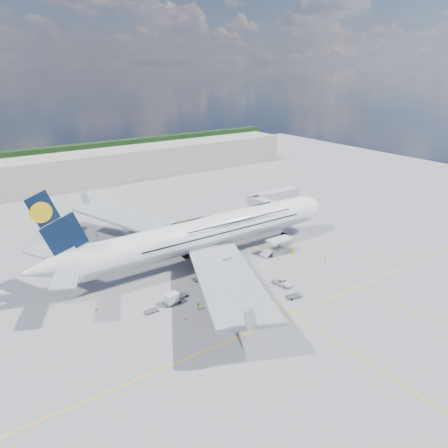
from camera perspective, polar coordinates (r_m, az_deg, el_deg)
ground at (r=98.15m, az=0.85°, el=-6.63°), size 300.00×300.00×0.00m
taxi_line_main at (r=98.15m, az=0.85°, el=-6.62°), size 0.25×220.00×0.01m
taxi_line_cross at (r=84.83m, az=8.92°, el=-11.56°), size 120.00×0.25×0.01m
taxi_line_diag at (r=113.07m, az=3.65°, el=-2.89°), size 14.16×99.06×0.01m
airliner at (r=103.04m, az=-2.27°, el=-1.11°), size 77.26×79.15×23.71m
jet_bridge at (r=128.17m, az=6.23°, el=3.11°), size 18.80×12.10×8.50m
cargo_loader at (r=109.32m, az=7.14°, el=-3.14°), size 8.53×3.20×3.67m
terminal at (r=177.88m, az=-17.45°, el=6.87°), size 180.00×16.00×12.00m
tree_line at (r=233.37m, az=-11.52°, el=9.90°), size 160.00×6.00×8.00m
dolly_row_a at (r=87.13m, az=-6.83°, el=-9.63°), size 3.75×2.51×2.18m
dolly_row_b at (r=89.45m, az=-5.79°, el=-9.34°), size 3.46×2.29×0.47m
dolly_row_c at (r=95.81m, az=-3.35°, el=-7.17°), size 2.68×1.44×0.39m
dolly_back at (r=85.45m, az=-9.43°, el=-11.11°), size 2.67×1.50×0.38m
dolly_nose_far at (r=90.17m, az=9.16°, el=-9.26°), size 3.43×2.38×0.46m
dolly_nose_near at (r=99.62m, az=-0.08°, el=-5.99°), size 2.90×1.69×0.41m
baggage_tug at (r=94.26m, az=2.65°, el=-7.27°), size 3.39×2.38×1.93m
catering_truck_inner at (r=116.35m, az=-7.92°, el=-1.27°), size 7.55×3.40×4.39m
catering_truck_outer at (r=129.73m, az=-20.24°, el=-0.10°), size 7.81×4.92×4.33m
service_van at (r=94.42m, az=7.69°, el=-7.54°), size 2.88×4.88×1.27m
crew_nose at (r=115.37m, az=8.96°, el=-2.17°), size 0.73×0.62×1.70m
crew_loader at (r=105.97m, az=13.10°, el=-4.62°), size 0.89×0.81×1.50m
crew_wing at (r=85.05m, az=-3.42°, el=-10.55°), size 0.59×1.08×1.74m
crew_van at (r=109.40m, az=9.06°, el=-3.41°), size 0.92×1.07×1.86m
crew_tug at (r=89.32m, az=1.94°, el=-8.97°), size 1.09×0.72×1.57m
cone_nose at (r=125.51m, az=11.02°, el=-0.70°), size 0.47×0.47×0.60m
cone_wing_left_inner at (r=111.41m, az=-12.15°, el=-3.55°), size 0.42×0.42×0.54m
cone_wing_left_outer at (r=124.16m, az=-16.31°, el=-1.39°), size 0.49×0.49×0.62m
cone_wing_right_inner at (r=92.04m, az=0.38°, el=-8.39°), size 0.43×0.43×0.54m
cone_wing_right_outer at (r=82.49m, az=-5.03°, el=-12.18°), size 0.41×0.41×0.52m
cone_tail at (r=88.34m, az=-16.34°, el=-10.59°), size 0.50×0.50×0.64m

